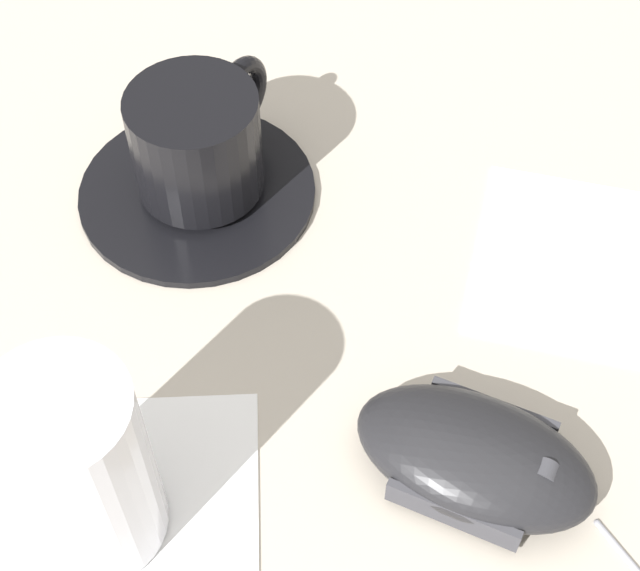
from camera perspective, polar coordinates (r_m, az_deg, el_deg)
name	(u,v)px	position (r m, az deg, el deg)	size (l,w,h in m)	color
ground_plane	(273,377)	(0.50, -2.76, -5.36)	(3.00, 3.00, 0.00)	#B2A899
saucer	(197,189)	(0.58, -7.17, 5.58)	(0.14, 0.14, 0.01)	black
coffee_cup	(199,140)	(0.55, -7.06, 8.40)	(0.10, 0.07, 0.06)	black
computer_mouse	(475,457)	(0.46, 9.01, -9.81)	(0.09, 0.13, 0.03)	black
napkin_under_glass	(94,543)	(0.47, -13.04, -14.37)	(0.15, 0.15, 0.00)	white
drinking_glass	(79,469)	(0.42, -13.87, -10.34)	(0.06, 0.06, 0.11)	silver
napkin_spare	(588,264)	(0.56, 15.31, 1.23)	(0.12, 0.12, 0.00)	silver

